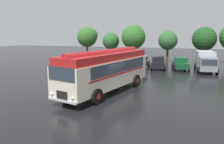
{
  "coord_description": "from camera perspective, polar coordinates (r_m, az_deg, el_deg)",
  "views": [
    {
      "loc": [
        5.41,
        -15.71,
        4.72
      ],
      "look_at": [
        -0.35,
        2.26,
        1.4
      ],
      "focal_mm": 35.0,
      "sensor_mm": 36.0,
      "label": 1
    }
  ],
  "objects": [
    {
      "name": "tree_far_right",
      "position": [
        38.6,
        22.81,
        7.9
      ],
      "size": [
        3.84,
        3.84,
        5.82
      ],
      "color": "#4C3823",
      "rests_on": "ground"
    },
    {
      "name": "car_mid_right",
      "position": [
        30.45,
        11.92,
        2.45
      ],
      "size": [
        2.26,
        4.34,
        1.66
      ],
      "color": "black",
      "rests_on": "ground"
    },
    {
      "name": "box_van",
      "position": [
        30.08,
        23.23,
        2.75
      ],
      "size": [
        2.51,
        5.84,
        2.5
      ],
      "color": "#B2B7BC",
      "rests_on": "ground"
    },
    {
      "name": "car_mid_left",
      "position": [
        30.44,
        7.35,
        2.58
      ],
      "size": [
        2.33,
        4.37,
        1.66
      ],
      "color": "#B7BABF",
      "rests_on": "ground"
    },
    {
      "name": "tree_far_left",
      "position": [
        42.22,
        -6.3,
        9.17
      ],
      "size": [
        3.86,
        3.76,
        5.97
      ],
      "color": "#4C3823",
      "rests_on": "ground"
    },
    {
      "name": "vintage_bus",
      "position": [
        17.67,
        -1.5,
        0.77
      ],
      "size": [
        4.93,
        10.38,
        3.49
      ],
      "color": "silver",
      "rests_on": "ground"
    },
    {
      "name": "ground_plane",
      "position": [
        17.28,
        -1.2,
        -5.88
      ],
      "size": [
        120.0,
        120.0,
        0.0
      ],
      "primitive_type": "plane",
      "color": "black"
    },
    {
      "name": "tree_left_of_centre",
      "position": [
        39.75,
        -0.2,
        8.04
      ],
      "size": [
        3.02,
        3.02,
        4.92
      ],
      "color": "#4C3823",
      "rests_on": "ground"
    },
    {
      "name": "tree_right_of_centre",
      "position": [
        37.07,
        14.28,
        7.86
      ],
      "size": [
        3.08,
        3.08,
        5.18
      ],
      "color": "#4C3823",
      "rests_on": "ground"
    },
    {
      "name": "car_near_left",
      "position": [
        31.12,
        1.76,
        2.82
      ],
      "size": [
        2.19,
        4.31,
        1.66
      ],
      "color": "#B7BABF",
      "rests_on": "ground"
    },
    {
      "name": "car_far_right",
      "position": [
        30.4,
        17.45,
        2.19
      ],
      "size": [
        2.42,
        4.41,
        1.66
      ],
      "color": "#144C28",
      "rests_on": "ground"
    },
    {
      "name": "tree_centre",
      "position": [
        37.77,
        5.53,
        9.07
      ],
      "size": [
        4.09,
        4.09,
        6.22
      ],
      "color": "#4C3823",
      "rests_on": "ground"
    }
  ]
}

